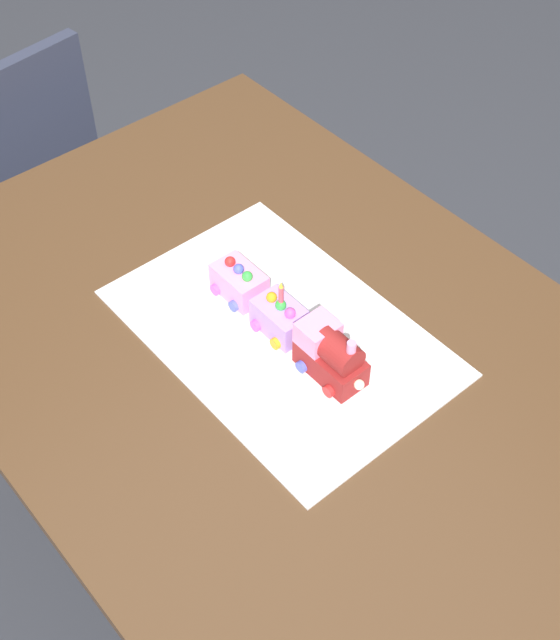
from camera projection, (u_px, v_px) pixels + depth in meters
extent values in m
plane|color=#2D3038|center=(272.00, 536.00, 2.07)|extent=(8.00, 8.00, 0.00)
cube|color=#4C331E|center=(269.00, 340.00, 1.54)|extent=(1.40, 1.00, 0.03)
cube|color=#4C331E|center=(244.00, 215.00, 2.33)|extent=(0.07, 0.07, 0.71)
cube|color=#2D3347|center=(0.00, 180.00, 2.30)|extent=(0.45, 0.45, 0.04)
cube|color=#2D3347|center=(22.00, 139.00, 2.05)|extent=(0.09, 0.40, 0.40)
cube|color=#2D3347|center=(31.00, 190.00, 2.63)|extent=(0.04, 0.04, 0.42)
cube|color=#2D3347|center=(103.00, 240.00, 2.48)|extent=(0.04, 0.04, 0.42)
cube|color=#2D3347|center=(6.00, 303.00, 2.31)|extent=(0.04, 0.04, 0.42)
cube|color=silver|center=(280.00, 332.00, 1.53)|extent=(0.60, 0.40, 0.00)
cube|color=maroon|center=(331.00, 363.00, 1.44)|extent=(0.12, 0.06, 0.05)
cylinder|color=maroon|center=(338.00, 351.00, 1.40)|extent=(0.08, 0.05, 0.05)
cube|color=pink|center=(318.00, 333.00, 1.43)|extent=(0.06, 0.06, 0.04)
cylinder|color=pink|center=(351.00, 349.00, 1.37)|extent=(0.02, 0.02, 0.03)
sphere|color=#F4EFCC|center=(359.00, 385.00, 1.40)|extent=(0.02, 0.02, 0.02)
cylinder|color=red|center=(360.00, 370.00, 1.45)|extent=(0.02, 0.01, 0.02)
cylinder|color=green|center=(332.00, 346.00, 1.49)|extent=(0.02, 0.01, 0.02)
cylinder|color=red|center=(328.00, 391.00, 1.42)|extent=(0.02, 0.01, 0.02)
cylinder|color=#4C59D8|center=(301.00, 367.00, 1.46)|extent=(0.02, 0.01, 0.02)
cube|color=#AD84E0|center=(281.00, 318.00, 1.51)|extent=(0.10, 0.06, 0.06)
cylinder|color=#D84CB2|center=(306.00, 324.00, 1.52)|extent=(0.02, 0.01, 0.02)
cylinder|color=#4C59D8|center=(286.00, 307.00, 1.55)|extent=(0.02, 0.01, 0.02)
cylinder|color=orange|center=(275.00, 344.00, 1.49)|extent=(0.02, 0.01, 0.02)
cylinder|color=#D84CB2|center=(255.00, 326.00, 1.52)|extent=(0.02, 0.01, 0.02)
sphere|color=#D84CB2|center=(290.00, 313.00, 1.47)|extent=(0.02, 0.02, 0.02)
sphere|color=orange|center=(272.00, 297.00, 1.50)|extent=(0.02, 0.02, 0.02)
sphere|color=green|center=(281.00, 305.00, 1.48)|extent=(0.02, 0.02, 0.02)
cube|color=pink|center=(239.00, 282.00, 1.57)|extent=(0.10, 0.06, 0.06)
cylinder|color=green|center=(264.00, 288.00, 1.58)|extent=(0.02, 0.01, 0.02)
cylinder|color=#D84CB2|center=(245.00, 272.00, 1.61)|extent=(0.02, 0.01, 0.02)
cylinder|color=#4C59D8|center=(233.00, 306.00, 1.55)|extent=(0.02, 0.01, 0.02)
cylinder|color=#D84CB2|center=(215.00, 290.00, 1.58)|extent=(0.02, 0.01, 0.02)
sphere|color=green|center=(247.00, 276.00, 1.53)|extent=(0.02, 0.02, 0.02)
sphere|color=red|center=(230.00, 262.00, 1.56)|extent=(0.02, 0.02, 0.02)
sphere|color=#4C59D8|center=(239.00, 269.00, 1.54)|extent=(0.02, 0.02, 0.02)
cylinder|color=#F24C59|center=(281.00, 294.00, 1.46)|extent=(0.01, 0.01, 0.04)
cone|color=yellow|center=(281.00, 285.00, 1.45)|extent=(0.01, 0.01, 0.01)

